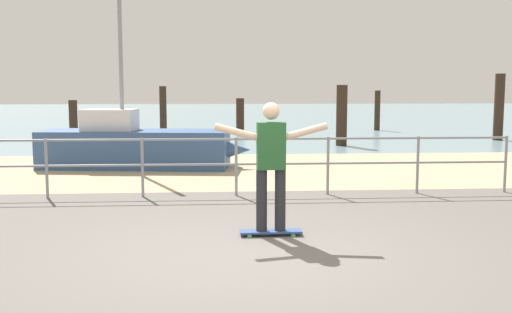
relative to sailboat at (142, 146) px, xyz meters
The scene contains 13 objects.
ground_plane 8.78m from the sailboat, 75.28° to the right, with size 24.00×10.00×0.04m, color #605B56.
beach_strip 2.34m from the sailboat, 12.17° to the right, with size 24.00×6.00×0.04m, color tan.
sea_surface 27.61m from the sailboat, 85.37° to the left, with size 72.00×50.00×0.04m, color #75939E.
railing_fence 3.91m from the sailboat, 83.17° to the right, with size 13.09×0.05×1.05m.
sailboat is the anchor object (origin of this frame).
skateboard 7.18m from the sailboat, 70.15° to the right, with size 0.80×0.21×0.08m.
skateboarder 7.18m from the sailboat, 70.15° to the right, with size 1.45×0.22×1.65m.
groyne_post_0 7.80m from the sailboat, 114.49° to the left, with size 0.29×0.29×1.47m, color #332319.
groyne_post_1 8.44m from the sailboat, 91.38° to the left, with size 0.26×0.26×1.95m, color #332319.
groyne_post_2 11.48m from the sailboat, 75.74° to the left, with size 0.34×0.34×1.45m, color #332319.
groyne_post_3 7.63m from the sailboat, 39.72° to the left, with size 0.36×0.36×1.99m, color #332319.
groyne_post_4 14.55m from the sailboat, 52.34° to the left, with size 0.25×0.25×1.77m, color #332319.
groyne_post_5 13.57m from the sailboat, 28.46° to the left, with size 0.34×0.34×2.40m, color #332319.
Camera 1 is at (-0.51, -6.72, 1.93)m, focal length 41.67 mm.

